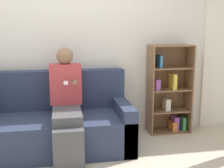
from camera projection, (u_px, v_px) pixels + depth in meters
ground_plane at (70, 168)px, 2.97m from camera, size 14.00×14.00×0.00m
back_wall at (65, 42)px, 3.73m from camera, size 10.00×0.06×2.55m
couch at (43, 125)px, 3.41m from camera, size 2.12×0.91×0.92m
adult_seated at (66, 101)px, 3.28m from camera, size 0.38×0.83×1.23m
bookshelf at (168, 92)px, 3.96m from camera, size 0.59×0.31×1.24m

